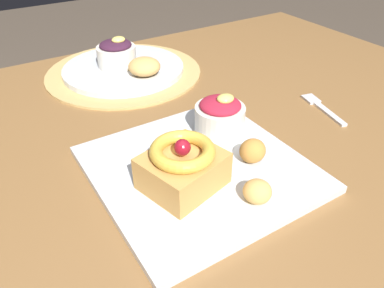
{
  "coord_description": "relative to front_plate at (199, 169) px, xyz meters",
  "views": [
    {
      "loc": [
        -0.27,
        -0.45,
        1.09
      ],
      "look_at": [
        -0.02,
        -0.06,
        0.77
      ],
      "focal_mm": 34.92,
      "sensor_mm": 36.0,
      "label": 1
    }
  ],
  "objects": [
    {
      "name": "berry_ramekin",
      "position": [
        0.08,
        0.06,
        0.04
      ],
      "size": [
        0.08,
        0.08,
        0.07
      ],
      "color": "silver",
      "rests_on": "front_plate"
    },
    {
      "name": "back_pastry",
      "position": [
        0.07,
        0.33,
        0.03
      ],
      "size": [
        0.07,
        0.07,
        0.04
      ],
      "primitive_type": "ellipsoid",
      "color": "tan",
      "rests_on": "back_plate"
    },
    {
      "name": "woven_placemat",
      "position": [
        0.05,
        0.4,
        -0.0
      ],
      "size": [
        0.36,
        0.36,
        0.0
      ],
      "primitive_type": "cylinder",
      "color": "tan",
      "rests_on": "dining_table"
    },
    {
      "name": "fritter_front",
      "position": [
        0.08,
        -0.03,
        0.02
      ],
      "size": [
        0.04,
        0.04,
        0.04
      ],
      "primitive_type": "ellipsoid",
      "color": "#BC7F38",
      "rests_on": "front_plate"
    },
    {
      "name": "back_ramekin",
      "position": [
        0.04,
        0.41,
        0.04
      ],
      "size": [
        0.09,
        0.09,
        0.07
      ],
      "color": "silver",
      "rests_on": "back_plate"
    },
    {
      "name": "cake_slice",
      "position": [
        -0.04,
        -0.02,
        0.04
      ],
      "size": [
        0.12,
        0.11,
        0.08
      ],
      "rotation": [
        0.0,
        0.0,
        0.26
      ],
      "color": "#C68E47",
      "rests_on": "front_plate"
    },
    {
      "name": "fork",
      "position": [
        0.31,
        0.04,
        -0.0
      ],
      "size": [
        0.05,
        0.13,
        0.0
      ],
      "rotation": [
        0.0,
        0.0,
        1.34
      ],
      "color": "silver",
      "rests_on": "dining_table"
    },
    {
      "name": "fritter_middle",
      "position": [
        0.02,
        -0.1,
        0.02
      ],
      "size": [
        0.04,
        0.04,
        0.03
      ],
      "primitive_type": "ellipsoid",
      "color": "tan",
      "rests_on": "front_plate"
    },
    {
      "name": "front_plate",
      "position": [
        0.0,
        0.0,
        0.0
      ],
      "size": [
        0.3,
        0.3,
        0.01
      ],
      "primitive_type": "cube",
      "color": "silver",
      "rests_on": "dining_table"
    },
    {
      "name": "dining_table",
      "position": [
        0.02,
        0.08,
        -0.1
      ],
      "size": [
        1.38,
        0.99,
        0.73
      ],
      "color": "brown",
      "rests_on": "ground_plane"
    },
    {
      "name": "back_plate",
      "position": [
        0.05,
        0.4,
        0.01
      ],
      "size": [
        0.28,
        0.28,
        0.01
      ],
      "primitive_type": "cylinder",
      "color": "silver",
      "rests_on": "woven_placemat"
    }
  ]
}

